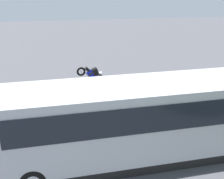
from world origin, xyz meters
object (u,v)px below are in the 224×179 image
spectator_far_left (153,106)px  spectator_centre (109,110)px  traffic_cone (121,90)px  parked_motorcycle_silver (174,120)px  spectator_left (128,106)px  stunt_motorcycle (92,75)px  tour_bus (135,123)px

spectator_far_left → spectator_centre: bearing=3.6°
traffic_cone → spectator_centre: bearing=70.8°
parked_motorcycle_silver → traffic_cone: bearing=-71.6°
spectator_far_left → spectator_left: size_ratio=0.99×
parked_motorcycle_silver → spectator_left: bearing=-21.2°
parked_motorcycle_silver → traffic_cone: size_ratio=3.25×
spectator_far_left → spectator_left: (1.24, -0.15, 0.02)m
stunt_motorcycle → traffic_cone: 2.20m
parked_motorcycle_silver → traffic_cone: (1.63, -4.88, -0.18)m
stunt_motorcycle → spectator_left: bearing=103.2°
parked_motorcycle_silver → spectator_far_left: bearing=-37.1°
spectator_centre → traffic_cone: (-1.52, -4.36, -0.75)m
spectator_centre → spectator_far_left: bearing=-176.4°
stunt_motorcycle → traffic_cone: bearing=145.8°
spectator_far_left → parked_motorcycle_silver: 1.23m
tour_bus → stunt_motorcycle: tour_bus is taller
spectator_centre → parked_motorcycle_silver: spectator_centre is taller
tour_bus → spectator_centre: tour_bus is taller
spectator_far_left → parked_motorcycle_silver: bearing=142.9°
tour_bus → traffic_cone: (-0.92, -6.84, -1.34)m
spectator_left → stunt_motorcycle: (1.23, -5.23, -0.03)m
tour_bus → parked_motorcycle_silver: 3.42m
tour_bus → spectator_left: 2.87m
spectator_far_left → spectator_left: spectator_left is taller
parked_motorcycle_silver → traffic_cone: 5.15m
stunt_motorcycle → traffic_cone: stunt_motorcycle is taller
spectator_far_left → traffic_cone: size_ratio=2.77×
tour_bus → parked_motorcycle_silver: bearing=-142.4°
parked_motorcycle_silver → tour_bus: bearing=37.6°
tour_bus → traffic_cone: bearing=-97.7°
tour_bus → spectator_centre: bearing=-76.5°
spectator_left → spectator_far_left: bearing=172.9°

